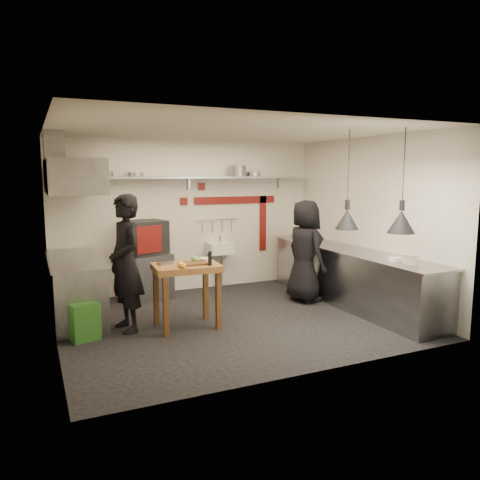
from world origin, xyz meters
name	(u,v)px	position (x,y,z in m)	size (l,w,h in m)	color
floor	(234,320)	(0.00, 0.00, 0.00)	(5.00, 5.00, 0.00)	black
ceiling	(233,131)	(0.00, 0.00, 2.80)	(5.00, 5.00, 0.00)	beige
wall_back	(189,216)	(0.00, 2.10, 1.40)	(5.00, 0.04, 2.80)	silver
wall_front	(312,249)	(0.00, -2.10, 1.40)	(5.00, 0.04, 2.80)	silver
wall_left	(51,237)	(-2.50, 0.00, 1.40)	(0.04, 4.20, 2.80)	silver
wall_right	(369,221)	(2.50, 0.00, 1.40)	(0.04, 4.20, 2.80)	silver
red_band_horiz	(236,200)	(0.95, 2.08, 1.68)	(1.70, 0.02, 0.14)	#63110E
red_band_vert	(263,223)	(1.55, 2.08, 1.20)	(0.14, 0.02, 1.10)	#63110E
red_tile_a	(201,187)	(0.25, 2.08, 1.95)	(0.14, 0.02, 0.14)	#63110E
red_tile_b	(184,201)	(-0.10, 2.08, 1.68)	(0.14, 0.02, 0.14)	#63110E
back_shelf	(191,178)	(0.00, 1.92, 2.12)	(4.60, 0.34, 0.04)	gray
shelf_bracket_left	(81,184)	(-1.90, 2.07, 2.02)	(0.04, 0.06, 0.24)	gray
shelf_bracket_mid	(189,183)	(0.00, 2.07, 2.02)	(0.04, 0.06, 0.24)	gray
shelf_bracket_right	(279,182)	(1.90, 2.07, 2.02)	(0.04, 0.06, 0.24)	gray
pan_far_left	(105,174)	(-1.53, 1.92, 2.19)	(0.27, 0.27, 0.09)	gray
pan_mid_left	(135,175)	(-1.02, 1.92, 2.18)	(0.27, 0.27, 0.07)	gray
stock_pot	(238,171)	(0.93, 1.92, 2.24)	(0.30, 0.30, 0.20)	gray
pan_right	(254,174)	(1.26, 1.92, 2.18)	(0.26, 0.26, 0.08)	gray
oven_stand	(147,276)	(-0.90, 1.76, 0.40)	(0.73, 0.66, 0.80)	gray
combi_oven	(146,237)	(-0.89, 1.81, 1.09)	(0.63, 0.59, 0.58)	black
oven_door	(149,240)	(-0.91, 1.47, 1.09)	(0.46, 0.03, 0.46)	#63110E
oven_glass	(149,239)	(-0.91, 1.50, 1.09)	(0.33, 0.01, 0.34)	black
hand_sink	(220,248)	(0.55, 1.92, 0.78)	(0.46, 0.34, 0.22)	silver
sink_tap	(220,239)	(0.55, 1.92, 0.96)	(0.03, 0.03, 0.14)	gray
sink_drain	(221,271)	(0.55, 1.88, 0.34)	(0.06, 0.06, 0.66)	gray
utensil_rail	(217,219)	(0.55, 2.06, 1.32)	(0.02, 0.02, 0.90)	gray
counter_right	(350,278)	(2.15, 0.00, 0.45)	(0.70, 3.80, 0.90)	gray
counter_right_top	(351,251)	(2.15, 0.00, 0.92)	(0.76, 3.90, 0.03)	gray
plate_stack	(410,259)	(2.12, -1.36, 1.00)	(0.22, 0.22, 0.13)	silver
small_bowl_right	(396,259)	(2.10, -1.10, 0.96)	(0.22, 0.22, 0.05)	silver
counter_left	(76,290)	(-2.15, 1.05, 0.45)	(0.70, 1.90, 0.90)	gray
counter_left_top	(74,259)	(-2.15, 1.05, 0.92)	(0.76, 2.00, 0.03)	gray
extractor_hood	(74,176)	(-2.10, 1.05, 2.15)	(0.78, 1.60, 0.50)	gray
hood_duct	(54,148)	(-2.35, 1.05, 2.55)	(0.28, 0.28, 0.50)	gray
green_bin	(83,321)	(-2.16, 0.07, 0.25)	(0.35, 0.35, 0.50)	#245A1D
prep_table	(187,296)	(-0.75, -0.04, 0.46)	(0.92, 0.64, 0.92)	brown
cutting_board	(194,263)	(-0.65, -0.08, 0.93)	(0.38, 0.27, 0.03)	#53361A
pepper_mill	(210,258)	(-0.47, -0.26, 1.02)	(0.05, 0.05, 0.20)	black
lemon_a	(181,264)	(-0.88, -0.21, 0.96)	(0.09, 0.09, 0.09)	gold
lemon_b	(183,266)	(-0.87, -0.29, 0.96)	(0.08, 0.08, 0.08)	gold
veg_ball	(195,259)	(-0.59, 0.05, 0.97)	(0.10, 0.10, 0.10)	#629B49
steel_tray	(165,263)	(-1.02, 0.08, 0.94)	(0.19, 0.13, 0.03)	gray
bowl	(205,260)	(-0.43, 0.04, 0.95)	(0.18, 0.18, 0.06)	silver
heat_lamp_near	(348,180)	(1.39, -0.86, 2.10)	(0.34, 0.34, 1.40)	black
heat_lamp_far	(403,181)	(1.85, -1.43, 2.09)	(0.37, 0.37, 1.41)	black
chef_left	(126,263)	(-1.55, 0.19, 0.96)	(0.70, 0.46, 1.92)	black
chef_right	(305,251)	(1.55, 0.48, 0.87)	(0.85, 0.56, 1.75)	black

